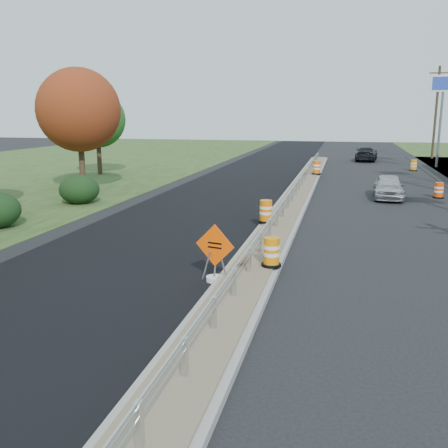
% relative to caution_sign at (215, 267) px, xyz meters
% --- Properties ---
extents(ground, '(140.00, 140.00, 0.00)m').
position_rel_caution_sign_xyz_m(ground, '(0.90, 4.44, -0.42)').
color(ground, black).
rests_on(ground, ground).
extents(milled_overlay, '(7.20, 120.00, 0.01)m').
position_rel_caution_sign_xyz_m(milled_overlay, '(-3.50, 14.44, -0.42)').
color(milled_overlay, black).
rests_on(milled_overlay, ground).
extents(median, '(1.60, 55.00, 0.23)m').
position_rel_caution_sign_xyz_m(median, '(0.90, 12.44, -0.31)').
color(median, gray).
rests_on(median, ground).
extents(guardrail, '(0.10, 46.15, 0.72)m').
position_rel_caution_sign_xyz_m(guardrail, '(0.90, 13.44, 0.30)').
color(guardrail, silver).
rests_on(guardrail, median).
extents(pylon_sign_north, '(2.20, 0.30, 7.90)m').
position_rel_caution_sign_xyz_m(pylon_sign_north, '(11.40, 34.44, 6.05)').
color(pylon_sign_north, slate).
rests_on(pylon_sign_north, ground).
extents(utility_pole_north, '(1.90, 0.26, 9.40)m').
position_rel_caution_sign_xyz_m(utility_pole_north, '(12.40, 43.44, 4.51)').
color(utility_pole_north, '#473523').
rests_on(utility_pole_north, ground).
extents(hedge_north, '(2.09, 2.09, 1.52)m').
position_rel_caution_sign_xyz_m(hedge_north, '(-10.10, 10.44, 0.34)').
color(hedge_north, black).
rests_on(hedge_north, ground).
extents(tree_near_red, '(4.95, 4.95, 7.35)m').
position_rel_caution_sign_xyz_m(tree_near_red, '(-12.10, 14.44, 4.44)').
color(tree_near_red, '#473523').
rests_on(tree_near_red, ground).
extents(tree_near_back, '(4.29, 4.29, 6.37)m').
position_rel_caution_sign_xyz_m(tree_near_back, '(-15.10, 22.44, 3.79)').
color(tree_near_back, '#473523').
rests_on(tree_near_back, ground).
extents(caution_sign, '(1.18, 0.51, 1.67)m').
position_rel_caution_sign_xyz_m(caution_sign, '(0.00, 0.00, 0.00)').
color(caution_sign, white).
rests_on(caution_sign, ground).
extents(barrel_median_near, '(0.59, 0.59, 0.87)m').
position_rel_caution_sign_xyz_m(barrel_median_near, '(1.45, 1.10, 0.22)').
color(barrel_median_near, black).
rests_on(barrel_median_near, median).
extents(barrel_median_mid, '(0.64, 0.64, 0.94)m').
position_rel_caution_sign_xyz_m(barrel_median_mid, '(0.35, 7.10, 0.25)').
color(barrel_median_mid, black).
rests_on(barrel_median_mid, median).
extents(barrel_median_far, '(0.68, 0.68, 1.00)m').
position_rel_caution_sign_xyz_m(barrel_median_far, '(1.45, 24.60, 0.29)').
color(barrel_median_far, black).
rests_on(barrel_median_far, median).
extents(barrel_shoulder_near, '(0.60, 0.60, 0.88)m').
position_rel_caution_sign_xyz_m(barrel_shoulder_near, '(8.68, 16.79, -0.00)').
color(barrel_shoulder_near, black).
rests_on(barrel_shoulder_near, ground).
extents(barrel_shoulder_far, '(0.62, 0.62, 0.91)m').
position_rel_caution_sign_xyz_m(barrel_shoulder_far, '(9.05, 30.97, 0.01)').
color(barrel_shoulder_far, black).
rests_on(barrel_shoulder_far, ground).
extents(car_silver, '(1.67, 3.95, 1.33)m').
position_rel_caution_sign_xyz_m(car_silver, '(5.91, 16.01, 0.24)').
color(car_silver, '#BBBBC0').
rests_on(car_silver, ground).
extents(car_dark_far, '(2.47, 5.06, 1.42)m').
position_rel_caution_sign_xyz_m(car_dark_far, '(5.55, 39.21, 0.28)').
color(car_dark_far, black).
rests_on(car_dark_far, ground).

